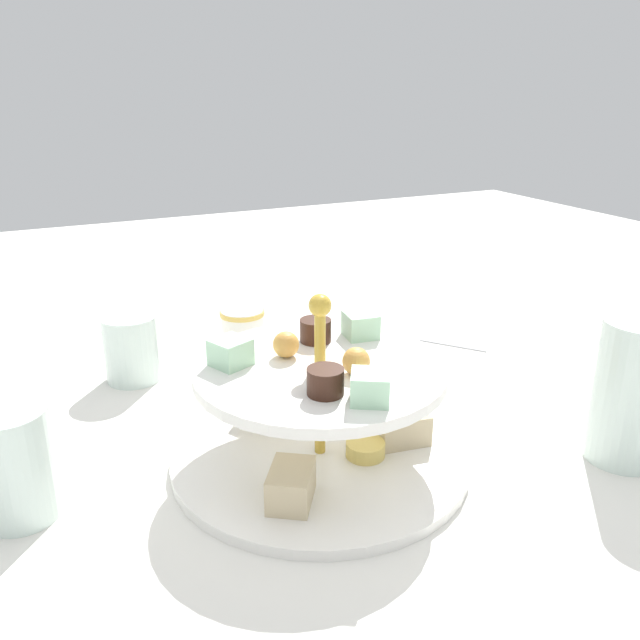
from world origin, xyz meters
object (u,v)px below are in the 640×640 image
at_px(water_glass_short_left, 132,348).
at_px(teacup_with_saucer, 243,329).
at_px(water_glass_tall_right, 631,392).
at_px(butter_knife_right, 425,339).
at_px(tiered_serving_stand, 321,418).
at_px(water_glass_mid_back, 15,465).

xyz_separation_m(water_glass_short_left, teacup_with_saucer, (0.15, 0.04, -0.02)).
height_order(water_glass_tall_right, teacup_with_saucer, water_glass_tall_right).
height_order(water_glass_short_left, butter_knife_right, water_glass_short_left).
bearing_deg(water_glass_short_left, butter_knife_right, -6.91).
relative_size(water_glass_short_left, teacup_with_saucer, 0.88).
relative_size(water_glass_tall_right, water_glass_short_left, 1.72).
bearing_deg(teacup_with_saucer, tiered_serving_stand, -95.27).
relative_size(water_glass_tall_right, teacup_with_saucer, 1.51).
distance_m(water_glass_tall_right, butter_knife_right, 0.33).
bearing_deg(teacup_with_saucer, water_glass_tall_right, -60.78).
xyz_separation_m(water_glass_short_left, butter_knife_right, (0.38, -0.05, -0.04)).
relative_size(butter_knife_right, water_glass_mid_back, 1.79).
relative_size(tiered_serving_stand, water_glass_tall_right, 2.01).
height_order(tiered_serving_stand, butter_knife_right, tiered_serving_stand).
relative_size(teacup_with_saucer, butter_knife_right, 0.53).
distance_m(water_glass_tall_right, teacup_with_saucer, 0.47).
distance_m(water_glass_short_left, water_glass_mid_back, 0.26).
distance_m(tiered_serving_stand, water_glass_mid_back, 0.26).
relative_size(water_glass_short_left, water_glass_mid_back, 0.83).
xyz_separation_m(tiered_serving_stand, water_glass_mid_back, (-0.25, 0.03, 0.00)).
relative_size(water_glass_short_left, butter_knife_right, 0.46).
bearing_deg(water_glass_mid_back, teacup_with_saucer, 43.34).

